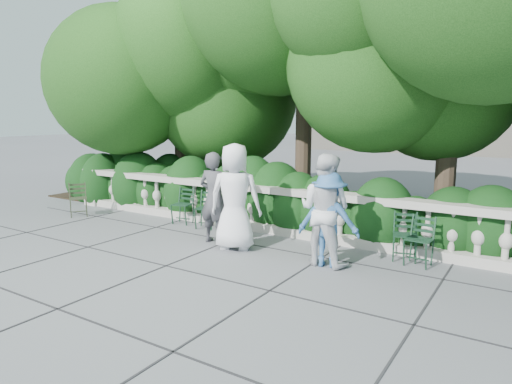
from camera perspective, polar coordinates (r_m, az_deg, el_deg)
The scene contains 13 objects.
ground at distance 8.21m, azimuth -3.78°, elevation -7.91°, with size 90.00×90.00×0.00m, color #55565D.
balustrade at distance 9.54m, azimuth 2.58°, elevation -2.35°, with size 12.00×0.44×1.00m.
shrub_hedge at distance 10.68m, azimuth 5.78°, elevation -3.75°, with size 15.00×2.60×1.70m, color black, non-canonical shape.
tree_canopy at distance 10.38m, azimuth 10.22°, elevation 17.77°, with size 15.04×6.52×6.78m.
chair_a at distance 9.99m, azimuth -6.56°, elevation -4.72°, with size 0.44×0.48×0.84m, color black, non-canonical shape.
chair_c at distance 10.50m, azimuth -9.53°, elevation -4.08°, with size 0.44×0.48×0.84m, color black, non-canonical shape.
chair_d at distance 8.19m, azimuth 18.00°, elevation -8.41°, with size 0.44×0.48×0.84m, color black, non-canonical shape.
chair_e at distance 7.99m, azimuth 19.20°, elevation -8.94°, with size 0.44×0.48×0.84m, color black, non-canonical shape.
chair_weathered at distance 11.90m, azimuth -21.22°, elevation -2.98°, with size 0.44×0.48×0.84m, color black, non-canonical shape.
person_businessman at distance 8.36m, azimuth -2.65°, elevation -0.61°, with size 0.96×0.63×1.97m, color white.
person_woman_grey at distance 8.82m, azimuth -5.26°, elevation -0.73°, with size 0.65×0.43×1.78m, color #3F3F44.
person_casual_man at distance 7.60m, azimuth 8.58°, elevation -2.20°, with size 0.90×0.70×1.85m, color silver.
person_older_blue at distance 7.56m, azimuth 9.05°, elevation -3.41°, with size 1.01×0.58×1.57m, color #305E92.
Camera 1 is at (4.64, -6.30, 2.49)m, focal length 32.00 mm.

